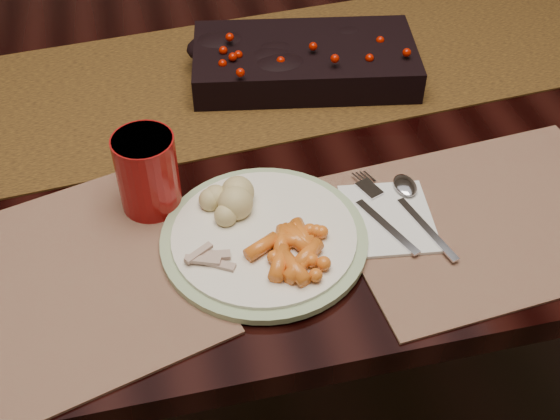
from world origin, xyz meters
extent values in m
plane|color=black|center=(0.00, 0.00, 0.00)|extent=(5.00, 5.00, 0.00)
cube|color=black|center=(0.00, 0.00, 0.38)|extent=(1.80, 1.00, 0.75)
cube|color=black|center=(0.05, 0.08, 0.75)|extent=(1.87, 0.52, 0.00)
cube|color=brown|center=(0.29, -0.33, 0.75)|extent=(0.43, 0.33, 0.00)
cube|color=brown|center=(-0.33, -0.33, 0.75)|extent=(0.53, 0.45, 0.00)
cylinder|color=white|center=(-0.01, -0.30, 0.76)|extent=(0.29, 0.29, 0.01)
cube|color=white|center=(0.16, -0.30, 0.76)|extent=(0.13, 0.15, 0.00)
cylinder|color=maroon|center=(-0.15, -0.20, 0.81)|extent=(0.09, 0.09, 0.11)
camera|label=1|loc=(-0.13, -0.91, 1.42)|focal=45.00mm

